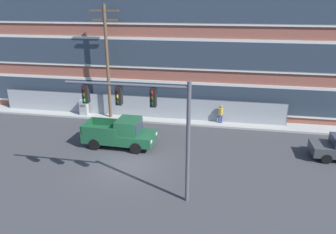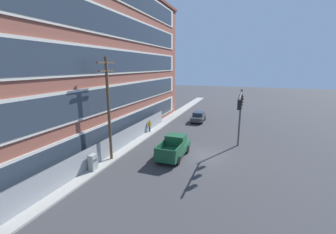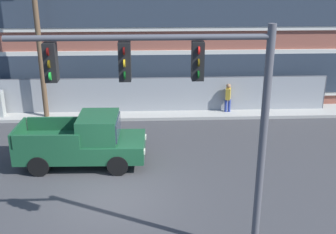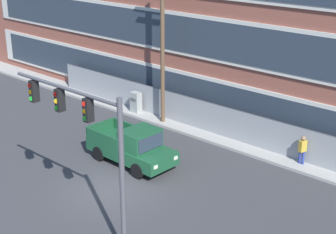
# 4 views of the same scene
# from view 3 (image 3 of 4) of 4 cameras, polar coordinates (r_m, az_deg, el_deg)

# --- Properties ---
(ground_plane) EXTENTS (160.00, 160.00, 0.00)m
(ground_plane) POSITION_cam_3_polar(r_m,az_deg,el_deg) (14.77, -7.49, -10.96)
(ground_plane) COLOR #38383A
(sidewalk_building_side) EXTENTS (80.00, 1.84, 0.16)m
(sidewalk_building_side) POSITION_cam_3_polar(r_m,az_deg,el_deg) (22.40, -5.80, 0.45)
(sidewalk_building_side) COLOR #9E9B93
(sidewalk_building_side) RESTS_ON ground
(chain_link_fence) EXTENTS (24.95, 0.06, 2.00)m
(chain_link_fence) POSITION_cam_3_polar(r_m,az_deg,el_deg) (22.45, -10.37, 2.78)
(chain_link_fence) COLOR gray
(chain_link_fence) RESTS_ON ground
(traffic_signal_mast) EXTENTS (6.19, 0.43, 6.30)m
(traffic_signal_mast) POSITION_cam_3_polar(r_m,az_deg,el_deg) (10.06, 2.44, 3.01)
(traffic_signal_mast) COLOR #4C4C51
(traffic_signal_mast) RESTS_ON ground
(pickup_truck_dark_green) EXTENTS (5.05, 2.23, 2.07)m
(pickup_truck_dark_green) POSITION_cam_3_polar(r_m,az_deg,el_deg) (16.91, -11.21, -3.32)
(pickup_truck_dark_green) COLOR #194C2D
(pickup_truck_dark_green) RESTS_ON ground
(utility_pole_near_corner) EXTENTS (2.41, 0.26, 9.48)m
(utility_pole_near_corner) POSITION_cam_3_polar(r_m,az_deg,el_deg) (21.48, -17.41, 12.90)
(utility_pole_near_corner) COLOR brown
(utility_pole_near_corner) RESTS_ON ground
(pedestrian_near_cabinet) EXTENTS (0.34, 0.45, 1.69)m
(pedestrian_near_cabinet) POSITION_cam_3_polar(r_m,az_deg,el_deg) (22.34, 8.13, 2.71)
(pedestrian_near_cabinet) COLOR navy
(pedestrian_near_cabinet) RESTS_ON ground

